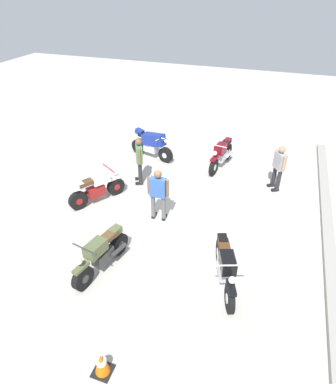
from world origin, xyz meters
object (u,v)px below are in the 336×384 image
(motorcycle_blue_sportbike, at_px, (152,144))
(person_in_green_shirt, at_px, (139,158))
(motorcycle_black_cruiser, at_px, (225,267))
(motorcycle_olive_vintage, at_px, (102,254))
(motorcycle_maroon_cruiser, at_px, (222,154))
(person_in_blue_shirt, at_px, (158,192))
(motorcycle_cream_vintage, at_px, (97,188))
(traffic_cone, at_px, (102,364))
(person_in_gray_shirt, at_px, (279,166))

(motorcycle_blue_sportbike, bearing_deg, person_in_green_shirt, -64.19)
(motorcycle_black_cruiser, bearing_deg, motorcycle_olive_vintage, -99.61)
(motorcycle_maroon_cruiser, distance_m, person_in_blue_shirt, 4.02)
(motorcycle_olive_vintage, distance_m, motorcycle_cream_vintage, 3.05)
(motorcycle_maroon_cruiser, distance_m, motorcycle_olive_vintage, 6.43)
(traffic_cone, bearing_deg, person_in_blue_shirt, -172.08)
(motorcycle_cream_vintage, height_order, person_in_green_shirt, person_in_green_shirt)
(motorcycle_blue_sportbike, height_order, motorcycle_cream_vintage, motorcycle_blue_sportbike)
(motorcycle_blue_sportbike, bearing_deg, motorcycle_black_cruiser, -37.29)
(motorcycle_black_cruiser, relative_size, person_in_blue_shirt, 1.21)
(motorcycle_maroon_cruiser, bearing_deg, person_in_gray_shirt, 75.33)
(motorcycle_black_cruiser, bearing_deg, motorcycle_blue_sportbike, -164.11)
(person_in_blue_shirt, xyz_separation_m, traffic_cone, (4.69, 0.65, -0.69))
(motorcycle_cream_vintage, relative_size, traffic_cone, 3.27)
(motorcycle_olive_vintage, distance_m, traffic_cone, 2.64)
(motorcycle_black_cruiser, xyz_separation_m, person_in_green_shirt, (-3.60, -3.70, 0.43))
(motorcycle_olive_vintage, relative_size, person_in_gray_shirt, 1.23)
(motorcycle_blue_sportbike, height_order, person_in_green_shirt, person_in_green_shirt)
(motorcycle_olive_vintage, height_order, person_in_green_shirt, person_in_green_shirt)
(motorcycle_blue_sportbike, bearing_deg, person_in_blue_shirt, -49.03)
(motorcycle_maroon_cruiser, xyz_separation_m, motorcycle_cream_vintage, (3.62, -3.28, -0.03))
(motorcycle_black_cruiser, height_order, person_in_blue_shirt, person_in_blue_shirt)
(person_in_blue_shirt, bearing_deg, motorcycle_black_cruiser, -130.23)
(motorcycle_olive_vintage, bearing_deg, motorcycle_cream_vintage, -137.11)
(motorcycle_black_cruiser, xyz_separation_m, motorcycle_blue_sportbike, (-5.52, -4.00, 0.07))
(motorcycle_black_cruiser, height_order, motorcycle_blue_sportbike, motorcycle_blue_sportbike)
(motorcycle_blue_sportbike, relative_size, traffic_cone, 3.63)
(person_in_blue_shirt, bearing_deg, motorcycle_cream_vintage, 81.80)
(motorcycle_maroon_cruiser, bearing_deg, person_in_green_shirt, -40.04)
(motorcycle_olive_vintage, bearing_deg, person_in_gray_shirt, 155.84)
(motorcycle_cream_vintage, xyz_separation_m, person_in_gray_shirt, (-2.67, 5.35, 0.40))
(motorcycle_blue_sportbike, bearing_deg, motorcycle_maroon_cruiser, 19.89)
(motorcycle_maroon_cruiser, xyz_separation_m, person_in_green_shirt, (2.07, -2.44, 0.43))
(person_in_green_shirt, bearing_deg, motorcycle_maroon_cruiser, -165.61)
(motorcycle_cream_vintage, relative_size, person_in_green_shirt, 1.04)
(person_in_gray_shirt, bearing_deg, person_in_blue_shirt, 10.22)
(person_in_blue_shirt, bearing_deg, traffic_cone, -174.35)
(motorcycle_blue_sportbike, relative_size, person_in_gray_shirt, 1.21)
(motorcycle_olive_vintage, bearing_deg, motorcycle_blue_sportbike, -158.69)
(motorcycle_maroon_cruiser, height_order, person_in_gray_shirt, person_in_gray_shirt)
(motorcycle_maroon_cruiser, distance_m, person_in_green_shirt, 3.23)
(motorcycle_black_cruiser, height_order, motorcycle_olive_vintage, motorcycle_black_cruiser)
(motorcycle_blue_sportbike, xyz_separation_m, person_in_gray_shirt, (0.79, 4.82, 0.30))
(motorcycle_blue_sportbike, relative_size, person_in_blue_shirt, 1.16)
(motorcycle_maroon_cruiser, height_order, motorcycle_cream_vintage, motorcycle_maroon_cruiser)
(person_in_blue_shirt, bearing_deg, person_in_gray_shirt, -49.74)
(motorcycle_cream_vintage, height_order, person_in_gray_shirt, person_in_gray_shirt)
(motorcycle_blue_sportbike, bearing_deg, motorcycle_cream_vintage, -81.86)
(traffic_cone, bearing_deg, person_in_gray_shirt, 161.68)
(motorcycle_blue_sportbike, distance_m, traffic_cone, 8.70)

